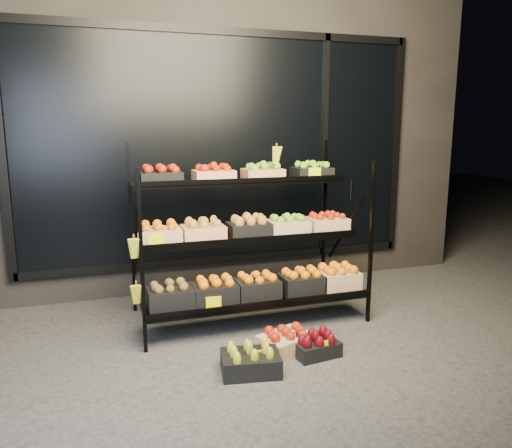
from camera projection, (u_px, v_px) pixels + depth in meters
name	position (u px, v px, depth m)	size (l,w,h in m)	color
ground	(272.00, 344.00, 4.20)	(24.00, 24.00, 0.00)	#514F4C
building	(202.00, 130.00, 6.27)	(6.00, 2.08, 3.50)	#2D2826
display_rack	(249.00, 238.00, 4.60)	(2.18, 1.02, 1.73)	black
tag_floor_a	(263.00, 362.00, 3.75)	(0.13, 0.01, 0.12)	#F4F000
tag_floor_b	(324.00, 353.00, 3.91)	(0.13, 0.01, 0.12)	#F4F000
floor_crate_midleft	(251.00, 360.00, 3.70)	(0.48, 0.39, 0.21)	black
floor_crate_midright	(285.00, 340.00, 4.05)	(0.49, 0.43, 0.20)	#DBAE7E
floor_crate_right	(315.00, 345.00, 3.98)	(0.38, 0.30, 0.19)	black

